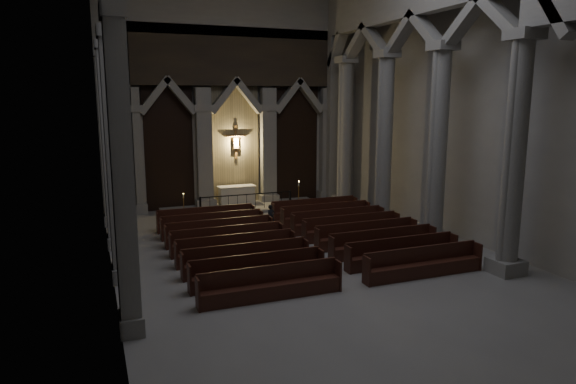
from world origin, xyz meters
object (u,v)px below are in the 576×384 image
object	(u,v)px
candle_stand_right	(299,203)
worshipper	(271,217)
altar_rail	(247,200)
altar	(237,195)
candle_stand_left	(184,211)
pews	(298,241)

from	to	relation	value
candle_stand_right	worshipper	xyz separation A→B (m)	(-2.53, -2.82, 0.10)
altar_rail	altar	bearing A→B (deg)	97.43
altar_rail	candle_stand_left	xyz separation A→B (m)	(-3.30, -0.19, -0.31)
altar	altar_rail	world-z (taller)	altar
altar	worshipper	world-z (taller)	altar
candle_stand_right	pews	size ratio (longest dim) A/B	0.16
altar_rail	worshipper	size ratio (longest dim) A/B	4.54
altar	altar_rail	bearing A→B (deg)	-82.57
altar_rail	worshipper	bearing A→B (deg)	-89.04
pews	worshipper	size ratio (longest dim) A/B	9.02
altar	candle_stand_right	world-z (taller)	candle_stand_right
altar	candle_stand_left	xyz separation A→B (m)	(-3.13, -1.51, -0.33)
candle_stand_right	worshipper	distance (m)	3.79
altar_rail	worshipper	xyz separation A→B (m)	(0.06, -3.66, -0.10)
candle_stand_right	pews	xyz separation A→B (m)	(-2.59, -6.27, -0.12)
altar	worshipper	bearing A→B (deg)	-87.31
altar_rail	candle_stand_right	xyz separation A→B (m)	(2.59, -0.84, -0.20)
candle_stand_left	candle_stand_right	size ratio (longest dim) A/B	0.77
worshipper	candle_stand_right	bearing A→B (deg)	34.70
altar	altar_rail	distance (m)	1.33
candle_stand_right	worshipper	size ratio (longest dim) A/B	1.48
altar	candle_stand_right	size ratio (longest dim) A/B	1.25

